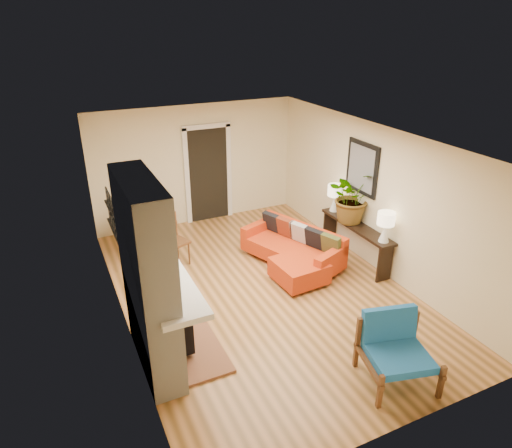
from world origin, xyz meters
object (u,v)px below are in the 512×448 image
Objects in this scene: houseplant at (352,196)px; console_table at (356,232)px; dining_table at (149,225)px; sofa at (295,245)px; blue_chair at (395,345)px; lamp_near at (386,224)px; lamp_far at (335,195)px; ottoman at (299,270)px.

console_table is at bearing -87.27° from houseplant.
houseplant is at bearing -25.66° from dining_table.
blue_chair reaches higher than sofa.
lamp_near reaches higher than console_table.
lamp_far reaches higher than blue_chair.
houseplant reaches higher than console_table.
sofa is 2.05× the size of blue_chair.
blue_chair is at bearing -125.53° from lamp_near.
houseplant is (-0.01, 0.21, 0.65)m from console_table.
console_table is (1.42, 2.73, 0.10)m from blue_chair.
lamp_far is at bearing 90.00° from console_table.
sofa is 1.40m from houseplant.
blue_chair is 3.08m from console_table.
lamp_near is at bearing -90.00° from console_table.
lamp_near is at bearing -37.08° from dining_table.
houseplant is at bearing 19.09° from ottoman.
dining_table is at bearing 162.28° from lamp_far.
console_table is (1.36, 0.26, 0.34)m from ottoman.
lamp_far reaches higher than dining_table.
console_table is 0.68m from houseplant.
dining_table is 3.35× the size of lamp_near.
sofa is at bearing 168.22° from houseplant.
lamp_near is (1.42, 1.99, 0.59)m from blue_chair.
dining_table is at bearing 149.01° from sofa.
dining_table is 0.98× the size of console_table.
blue_chair is 5.02m from dining_table.
houseplant is (1.05, -0.22, 0.90)m from sofa.
blue_chair is at bearing -96.45° from sofa.
dining_table is 4.34m from lamp_near.
lamp_far is 0.57m from houseplant.
ottoman is 2.49m from blue_chair.
sofa is 3.86× the size of lamp_near.
sofa is 2.42× the size of ottoman.
ottoman is (-0.30, -0.69, -0.10)m from sofa.
houseplant is (-0.01, -0.55, 0.17)m from lamp_far.
lamp_near reaches higher than sofa.
sofa is 3.19m from blue_chair.
houseplant reaches higher than blue_chair.
lamp_near is at bearing 54.47° from blue_chair.
dining_table is 3.91m from console_table.
houseplant reaches higher than lamp_near.
console_table is at bearing 10.74° from ottoman.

